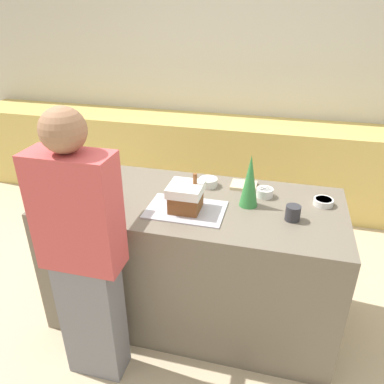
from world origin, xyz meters
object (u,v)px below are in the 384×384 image
(gingerbread_house, at_px, (186,196))
(person, at_px, (84,255))
(candy_bowl_center_rear, at_px, (95,164))
(decorative_tree, at_px, (250,181))
(candy_bowl_far_right, at_px, (323,202))
(candy_bowl_front_corner, at_px, (208,182))
(cookbook, at_px, (244,185))
(mug, at_px, (293,213))
(candy_bowl_near_tray_right, at_px, (101,187))
(baking_tray, at_px, (186,210))
(candy_bowl_far_left, at_px, (265,192))
(candy_bowl_near_tray_left, at_px, (83,177))

(gingerbread_house, bearing_deg, person, -132.50)
(candy_bowl_center_rear, bearing_deg, decorative_tree, -14.24)
(decorative_tree, relative_size, person, 0.20)
(candy_bowl_far_right, relative_size, candy_bowl_front_corner, 0.95)
(decorative_tree, height_order, person, person)
(candy_bowl_front_corner, height_order, candy_bowl_center_rear, candy_bowl_front_corner)
(gingerbread_house, distance_m, cookbook, 0.50)
(mug, distance_m, person, 1.16)
(candy_bowl_near_tray_right, height_order, candy_bowl_front_corner, candy_bowl_front_corner)
(candy_bowl_far_right, bearing_deg, gingerbread_house, -161.17)
(gingerbread_house, xyz_separation_m, candy_bowl_near_tray_right, (-0.60, 0.11, -0.06))
(candy_bowl_near_tray_right, height_order, mug, mug)
(person, bearing_deg, cookbook, 50.28)
(baking_tray, height_order, candy_bowl_near_tray_right, candy_bowl_near_tray_right)
(candy_bowl_near_tray_right, distance_m, candy_bowl_far_right, 1.40)
(baking_tray, distance_m, candy_bowl_far_right, 0.83)
(gingerbread_house, xyz_separation_m, candy_bowl_center_rear, (-0.82, 0.45, -0.07))
(candy_bowl_far_left, relative_size, mug, 1.19)
(candy_bowl_far_right, relative_size, cookbook, 0.70)
(candy_bowl_far_right, bearing_deg, candy_bowl_center_rear, 173.56)
(gingerbread_house, bearing_deg, baking_tray, -147.00)
(candy_bowl_far_left, bearing_deg, candy_bowl_near_tray_right, -170.23)
(candy_bowl_center_rear, xyz_separation_m, cookbook, (1.11, -0.05, -0.01))
(baking_tray, distance_m, candy_bowl_far_left, 0.52)
(baking_tray, distance_m, person, 0.63)
(candy_bowl_far_right, bearing_deg, candy_bowl_near_tray_right, -173.65)
(gingerbread_house, xyz_separation_m, cookbook, (0.29, 0.40, -0.08))
(baking_tray, bearing_deg, candy_bowl_near_tray_left, 164.06)
(candy_bowl_near_tray_right, xyz_separation_m, candy_bowl_front_corner, (0.66, 0.24, 0.00))
(baking_tray, bearing_deg, cookbook, 53.81)
(candy_bowl_near_tray_left, height_order, candy_bowl_far_left, candy_bowl_far_left)
(candy_bowl_front_corner, relative_size, candy_bowl_center_rear, 1.14)
(mug, bearing_deg, candy_bowl_far_right, 51.62)
(decorative_tree, relative_size, candy_bowl_center_rear, 3.00)
(cookbook, bearing_deg, candy_bowl_far_left, -36.21)
(candy_bowl_front_corner, relative_size, cookbook, 0.74)
(candy_bowl_near_tray_left, relative_size, mug, 1.51)
(candy_bowl_front_corner, distance_m, person, 0.95)
(decorative_tree, bearing_deg, gingerbread_house, -156.29)
(candy_bowl_near_tray_left, distance_m, candy_bowl_far_right, 1.58)
(candy_bowl_near_tray_left, relative_size, candy_bowl_front_corner, 1.08)
(candy_bowl_front_corner, bearing_deg, candy_bowl_near_tray_right, -160.24)
(gingerbread_house, bearing_deg, candy_bowl_center_rear, 151.32)
(candy_bowl_far_left, height_order, candy_bowl_front_corner, same)
(baking_tray, bearing_deg, mug, 4.10)
(baking_tray, height_order, candy_bowl_front_corner, candy_bowl_front_corner)
(baking_tray, height_order, candy_bowl_center_rear, candy_bowl_center_rear)
(candy_bowl_near_tray_left, distance_m, mug, 1.41)
(decorative_tree, distance_m, candy_bowl_far_right, 0.48)
(candy_bowl_near_tray_left, distance_m, candy_bowl_near_tray_right, 0.22)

